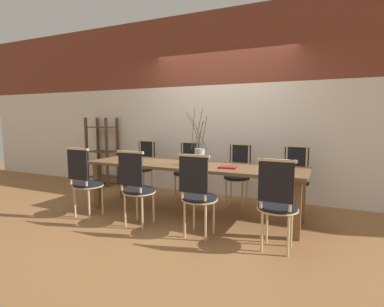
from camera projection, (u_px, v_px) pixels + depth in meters
ground_plane at (192, 214)px, 4.28m from camera, size 16.00×16.00×0.00m
wall_rear at (222, 105)px, 5.22m from camera, size 12.00×0.06×3.20m
dining_table at (192, 170)px, 4.21m from camera, size 3.10×0.83×0.73m
chair_near_leftend at (85, 180)px, 4.12m from camera, size 0.42×0.42×0.98m
chair_near_left at (137, 186)px, 3.76m from camera, size 0.42×0.42×0.98m
chair_near_center at (198, 193)px, 3.41m from camera, size 0.42×0.42×0.98m
chair_near_right at (277, 202)px, 3.04m from camera, size 0.42×0.42×0.98m
chair_far_leftend at (143, 165)px, 5.41m from camera, size 0.42×0.42×0.98m
chair_far_left at (187, 169)px, 5.04m from camera, size 0.42×0.42×0.98m
chair_far_center at (238, 173)px, 4.68m from camera, size 0.42×0.42×0.98m
chair_far_right at (295, 177)px, 4.32m from camera, size 0.42×0.42×0.98m
vase_centerpiece at (200, 156)px, 4.07m from camera, size 0.28×0.24×0.80m
book_stack at (228, 167)px, 3.88m from camera, size 0.24×0.22×0.02m
shelving_rack at (102, 152)px, 6.13m from camera, size 0.56×0.37×1.38m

